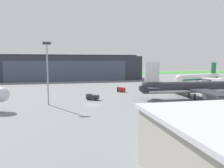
% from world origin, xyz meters
% --- Properties ---
extents(ground_plane, '(440.00, 440.00, 0.00)m').
position_xyz_m(ground_plane, '(0.00, 0.00, 0.00)').
color(ground_plane, slate).
extents(grass_field_strip, '(440.00, 56.00, 0.08)m').
position_xyz_m(grass_field_strip, '(0.00, 176.63, 0.04)').
color(grass_field_strip, '#3A8732').
rests_on(grass_field_strip, ground_plane).
extents(maintenance_hangar, '(106.19, 34.80, 18.51)m').
position_xyz_m(maintenance_hangar, '(-6.55, 100.67, 8.80)').
color(maintenance_hangar, '#2D333D').
rests_on(maintenance_hangar, ground_plane).
extents(airliner_near_right, '(43.47, 37.33, 13.29)m').
position_xyz_m(airliner_near_right, '(38.20, 4.06, 4.07)').
color(airliner_near_right, '#282B33').
rests_on(airliner_near_right, ground_plane).
extents(airliner_far_right, '(33.87, 27.92, 12.85)m').
position_xyz_m(airliner_far_right, '(67.54, 46.24, 4.26)').
color(airliner_far_right, white).
rests_on(airliner_far_right, ground_plane).
extents(pushback_tractor, '(4.67, 3.86, 2.04)m').
position_xyz_m(pushback_tractor, '(0.90, 9.41, 1.10)').
color(pushback_tractor, '#2D2D33').
rests_on(pushback_tractor, ground_plane).
extents(ops_van, '(3.50, 3.88, 2.10)m').
position_xyz_m(ops_van, '(15.84, 26.43, 1.16)').
color(ops_van, '#2D2D33').
rests_on(ops_van, ground_plane).
extents(apron_light_mast, '(2.40, 0.50, 19.47)m').
position_xyz_m(apron_light_mast, '(-13.63, 3.49, 11.38)').
color(apron_light_mast, '#99999E').
rests_on(apron_light_mast, ground_plane).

